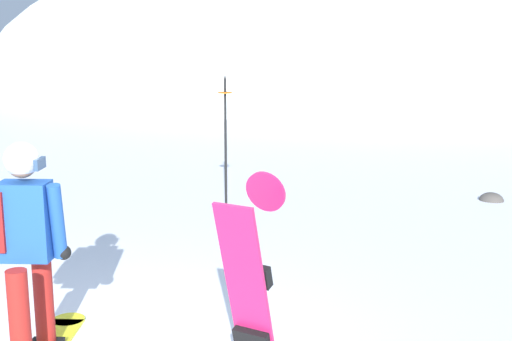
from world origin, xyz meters
TOP-DOWN VIEW (x-y plane):
  - ridge_peak_main at (-10.76, 30.86)m, footprint 38.97×35.07m
  - snowboarder_main at (-0.38, 0.08)m, footprint 1.00×1.66m
  - spare_snowboard at (1.39, 0.37)m, footprint 0.28×0.47m
  - piste_marker_near at (-1.53, 4.67)m, footprint 0.20×0.20m
  - rock_dark at (1.66, 7.15)m, footprint 0.36×0.31m

SIDE VIEW (x-z plane):
  - ridge_peak_main at x=-10.76m, z-range -7.64..7.64m
  - rock_dark at x=1.66m, z-range -0.13..0.13m
  - spare_snowboard at x=1.39m, z-range 0.01..1.62m
  - snowboarder_main at x=-0.38m, z-range 0.06..1.78m
  - piste_marker_near at x=-1.53m, z-range 0.14..2.08m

